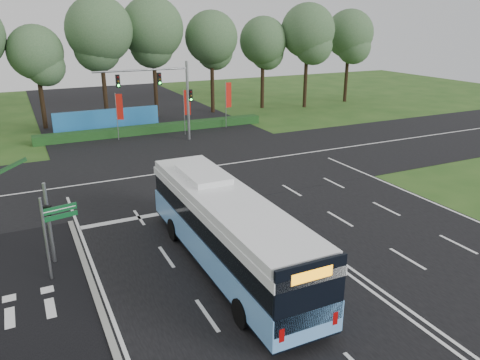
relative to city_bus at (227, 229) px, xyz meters
name	(u,v)px	position (x,y,z in m)	size (l,w,h in m)	color
ground	(289,231)	(4.44, 2.03, -1.86)	(120.00, 120.00, 0.00)	#264C19
road_main	(289,231)	(4.44, 2.03, -1.84)	(20.00, 120.00, 0.04)	black
road_cross	(203,168)	(4.44, 14.03, -1.84)	(120.00, 14.00, 0.05)	black
bike_path	(32,329)	(-8.06, -0.97, -1.83)	(5.00, 18.00, 0.06)	black
kerb_strip	(101,311)	(-5.66, -0.97, -1.80)	(0.25, 18.00, 0.12)	gray
city_bus	(227,229)	(0.00, 0.00, 0.00)	(2.85, 12.90, 3.70)	#67A9F0
pedestrian_signal	(49,221)	(-6.85, 3.74, 0.23)	(0.36, 0.43, 3.83)	gray
street_sign	(53,227)	(-6.79, 2.35, 0.50)	(1.43, 0.36, 3.72)	gray
banner_flag_left	(119,110)	(0.82, 25.03, 0.94)	(0.59, 0.29, 4.28)	gray
banner_flag_mid	(187,105)	(6.94, 24.38, 0.96)	(0.61, 0.25, 4.32)	gray
banner_flag_right	(228,98)	(11.71, 25.59, 1.14)	(0.68, 0.16, 4.61)	gray
traffic_light_gantry	(168,89)	(4.64, 22.53, 2.80)	(8.41, 0.28, 7.00)	gray
hedge	(155,129)	(4.44, 26.53, -1.46)	(22.00, 1.20, 0.80)	#173A15
blue_hoarding	(107,121)	(0.44, 29.03, -0.76)	(10.00, 0.30, 2.20)	#2069AD
eucalyptus_row	(164,36)	(7.76, 33.15, 6.88)	(55.41, 8.56, 12.78)	black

